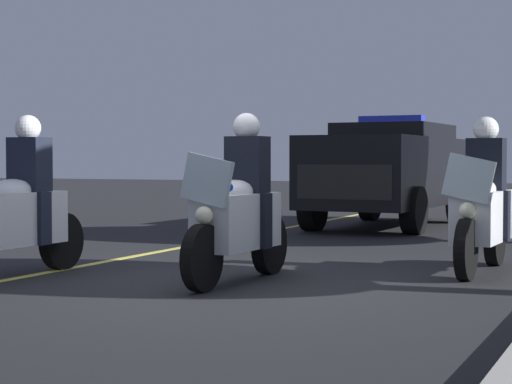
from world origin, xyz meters
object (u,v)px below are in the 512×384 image
object	(u,v)px
police_motorcycle_lead_left	(18,211)
police_suv	(390,169)
police_motorcycle_lead_right	(239,213)
police_motorcycle_trailing	(482,209)

from	to	relation	value
police_motorcycle_lead_left	police_suv	xyz separation A→B (m)	(-8.61, 1.67, 0.37)
police_motorcycle_lead_left	police_motorcycle_lead_right	bearing A→B (deg)	103.92
police_motorcycle_lead_right	police_suv	distance (m)	8.07
police_motorcycle_trailing	police_motorcycle_lead_right	bearing A→B (deg)	-49.70
police_motorcycle_lead_right	police_motorcycle_trailing	size ratio (longest dim) A/B	1.00
police_motorcycle_lead_right	police_motorcycle_trailing	bearing A→B (deg)	130.30
police_motorcycle_lead_left	police_motorcycle_lead_right	size ratio (longest dim) A/B	1.00
police_motorcycle_lead_right	police_motorcycle_trailing	xyz separation A→B (m)	(-1.79, 2.11, 0.00)
police_motorcycle_lead_left	police_motorcycle_lead_right	distance (m)	2.38
police_motorcycle_lead_left	police_suv	distance (m)	8.77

